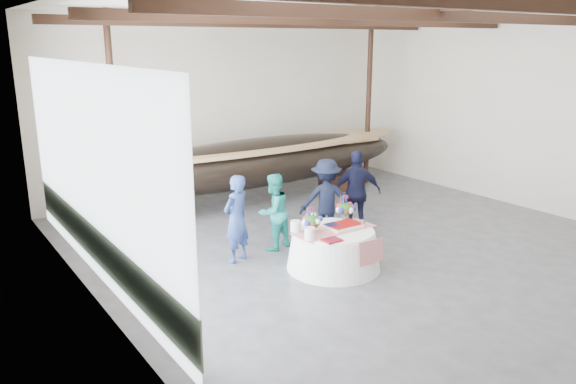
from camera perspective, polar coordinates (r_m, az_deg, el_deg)
floor at (r=10.77m, az=9.54°, el=-6.21°), size 10.00×12.00×0.01m
wall_back at (r=15.00m, az=-6.36°, el=8.78°), size 10.00×0.02×4.50m
wall_left at (r=7.60m, az=-17.93°, el=2.02°), size 0.02×12.00×4.50m
wall_right at (r=14.12m, az=24.82°, el=7.11°), size 0.02×12.00×4.50m
ceiling at (r=10.07m, az=10.70°, el=18.41°), size 10.00×12.00×0.01m
pavilion_structure at (r=10.60m, az=7.57°, el=15.67°), size 9.80×11.76×4.50m
open_bay at (r=8.64m, az=-19.35°, el=0.53°), size 0.03×7.00×3.20m
longboat_display at (r=13.74m, az=-2.87°, el=3.09°), size 8.54×1.71×1.60m
banquet_table at (r=9.90m, az=4.64°, el=-5.79°), size 1.64×1.64×0.71m
tabletop_items at (r=9.83m, az=4.19°, el=-2.82°), size 1.52×1.03×0.40m
guest_woman_blue at (r=10.07m, az=-5.28°, el=-2.73°), size 0.68×0.57×1.61m
guest_woman_teal at (r=10.65m, az=-1.49°, el=-2.03°), size 0.83×0.71×1.48m
guest_man_left at (r=11.19m, az=3.90°, el=-0.78°), size 1.22×1.04×1.64m
guest_man_right at (r=11.57m, az=6.97°, el=-0.06°), size 1.10×0.83×1.74m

